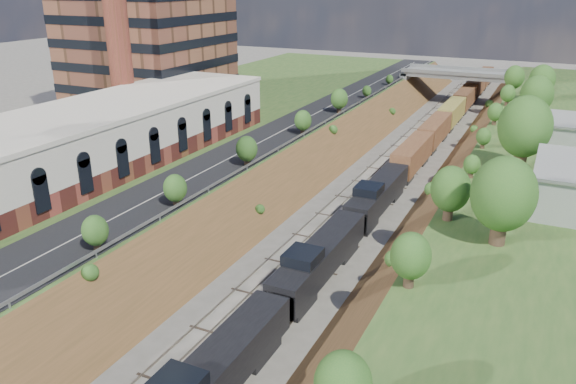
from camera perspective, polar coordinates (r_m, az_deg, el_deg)
platform_left at (r=87.31m, az=-12.61°, el=4.87°), size 44.00×180.00×5.00m
embankment_left at (r=76.93m, az=0.63°, el=1.27°), size 10.00×180.00×10.00m
embankment_right at (r=71.12m, az=16.92°, el=-1.35°), size 10.00×180.00×10.00m
rail_left_track at (r=73.96m, az=6.54°, el=0.38°), size 1.58×180.00×0.18m
rail_right_track at (r=72.58m, az=10.41°, el=-0.24°), size 1.58×180.00×0.18m
road at (r=77.32m, az=-2.39°, el=5.28°), size 8.00×180.00×0.10m
guardrail at (r=75.24m, az=0.31°, el=5.25°), size 0.10×171.00×0.70m
commercial_building at (r=66.86m, az=-21.09°, el=4.47°), size 14.30×62.30×7.00m
overpass at (r=130.90m, az=16.97°, el=10.78°), size 24.50×8.30×7.40m
tree_right_large at (r=48.65m, az=21.05°, el=-0.27°), size 5.25×5.25×7.61m
tree_left_crest at (r=44.65m, az=-22.69°, el=-5.68°), size 2.45×2.45×3.55m
freight_train at (r=94.85m, az=14.58°, el=5.93°), size 2.79×142.99×4.55m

